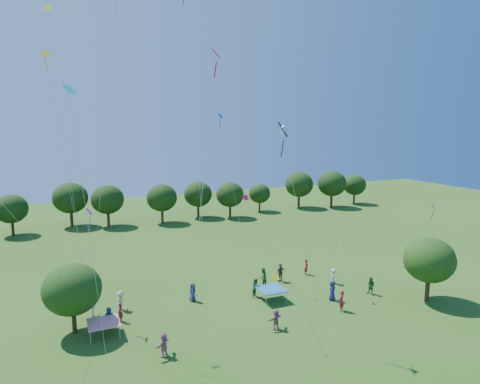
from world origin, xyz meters
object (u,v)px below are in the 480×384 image
at_px(near_tree_east, 429,260).
at_px(tent_blue, 271,289).
at_px(near_tree_north, 72,289).
at_px(tent_red_stripe, 103,323).
at_px(pirate_kite, 284,134).
at_px(red_high_kite, 191,32).

height_order(near_tree_east, tent_blue, near_tree_east).
bearing_deg(near_tree_north, tent_red_stripe, -36.51).
bearing_deg(tent_blue, tent_red_stripe, -176.95).
bearing_deg(near_tree_east, tent_blue, 156.57).
distance_m(near_tree_north, near_tree_east, 29.22).
bearing_deg(tent_blue, pirate_kite, -110.75).
relative_size(near_tree_north, tent_blue, 2.40).
xyz_separation_m(near_tree_east, pirate_kite, (-14.59, -0.05, 10.97)).
bearing_deg(red_high_kite, pirate_kite, -15.52).
bearing_deg(tent_red_stripe, near_tree_east, -9.94).
xyz_separation_m(pirate_kite, red_high_kite, (-6.03, 1.68, 6.50)).
height_order(near_tree_east, pirate_kite, pirate_kite).
xyz_separation_m(near_tree_north, pirate_kite, (13.99, -6.15, 11.26)).
height_order(near_tree_north, pirate_kite, pirate_kite).
bearing_deg(pirate_kite, near_tree_north, 156.27).
xyz_separation_m(near_tree_east, red_high_kite, (-20.62, 1.62, 17.47)).
height_order(pirate_kite, red_high_kite, red_high_kite).
xyz_separation_m(tent_red_stripe, red_high_kite, (6.03, -3.05, 20.10)).
bearing_deg(tent_red_stripe, red_high_kite, -26.82).
distance_m(near_tree_east, pirate_kite, 18.25).
xyz_separation_m(near_tree_east, tent_red_stripe, (-26.65, 4.67, -2.64)).
height_order(near_tree_east, tent_red_stripe, near_tree_east).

